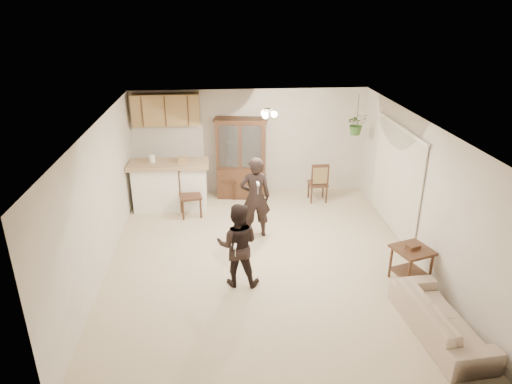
{
  "coord_description": "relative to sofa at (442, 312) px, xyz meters",
  "views": [
    {
      "loc": [
        -0.72,
        -7.21,
        4.33
      ],
      "look_at": [
        -0.09,
        0.4,
        1.14
      ],
      "focal_mm": 32.0,
      "sensor_mm": 36.0,
      "label": 1
    }
  ],
  "objects": [
    {
      "name": "chair_hutch_right",
      "position": [
        -0.75,
        4.76,
        -0.1
      ],
      "size": [
        0.43,
        0.43,
        0.96
      ],
      "rotation": [
        0.0,
        0.0,
        3.15
      ],
      "color": "#331C12",
      "rests_on": "floor"
    },
    {
      "name": "china_hutch",
      "position": [
        -2.51,
        5.15,
        0.58
      ],
      "size": [
        1.27,
        0.65,
        1.91
      ],
      "rotation": [
        0.0,
        0.0,
        -0.16
      ],
      "color": "#331C12",
      "rests_on": "floor"
    },
    {
      "name": "controller_child",
      "position": [
        -2.81,
        1.16,
        0.51
      ],
      "size": [
        0.06,
        0.13,
        0.04
      ],
      "primitive_type": "cube",
      "rotation": [
        0.0,
        0.0,
        2.99
      ],
      "color": "white",
      "rests_on": "child"
    },
    {
      "name": "wall_front",
      "position": [
        -2.28,
        -0.99,
        0.88
      ],
      "size": [
        5.5,
        0.02,
        2.5
      ],
      "primitive_type": "cube",
      "color": "silver",
      "rests_on": "ground"
    },
    {
      "name": "ceiling_fixture",
      "position": [
        -2.08,
        3.46,
        2.03
      ],
      "size": [
        0.36,
        0.36,
        0.2
      ],
      "primitive_type": null,
      "color": "#FFEABF",
      "rests_on": "ceiling"
    },
    {
      "name": "breakfast_bar",
      "position": [
        -4.13,
        4.61,
        0.13
      ],
      "size": [
        1.6,
        0.55,
        1.0
      ],
      "primitive_type": "cube",
      "color": "white",
      "rests_on": "floor"
    },
    {
      "name": "hanging_plant",
      "position": [
        0.02,
        4.66,
        1.48
      ],
      "size": [
        0.43,
        0.37,
        0.48
      ],
      "primitive_type": "imported",
      "color": "#305020",
      "rests_on": "ceiling"
    },
    {
      "name": "chair_hutch_left",
      "position": [
        -2.8,
        5.17,
        -0.08
      ],
      "size": [
        0.58,
        0.58,
        1.02
      ],
      "rotation": [
        0.0,
        0.0,
        -0.35
      ],
      "color": "#331C12",
      "rests_on": "floor"
    },
    {
      "name": "bar_top",
      "position": [
        -4.13,
        4.61,
        0.68
      ],
      "size": [
        1.75,
        0.7,
        0.08
      ],
      "primitive_type": "cube",
      "color": "tan",
      "rests_on": "breakfast_bar"
    },
    {
      "name": "controller_adult",
      "position": [
        -2.32,
        2.76,
        0.89
      ],
      "size": [
        0.05,
        0.14,
        0.04
      ],
      "primitive_type": "cube",
      "rotation": [
        0.0,
        0.0,
        3.19
      ],
      "color": "white",
      "rests_on": "adult"
    },
    {
      "name": "wall_right",
      "position": [
        0.47,
        2.26,
        0.88
      ],
      "size": [
        0.02,
        6.5,
        2.5
      ],
      "primitive_type": "cube",
      "color": "silver",
      "rests_on": "ground"
    },
    {
      "name": "child",
      "position": [
        -2.76,
        1.49,
        0.31
      ],
      "size": [
        0.73,
        0.61,
        1.35
      ],
      "primitive_type": "imported",
      "rotation": [
        0.0,
        0.0,
        2.99
      ],
      "color": "black",
      "rests_on": "floor"
    },
    {
      "name": "ceiling",
      "position": [
        -2.28,
        2.26,
        2.13
      ],
      "size": [
        5.5,
        6.5,
        0.02
      ],
      "primitive_type": "cube",
      "color": "silver",
      "rests_on": "wall_back"
    },
    {
      "name": "side_table",
      "position": [
        0.09,
        1.31,
        -0.05
      ],
      "size": [
        0.71,
        0.71,
        0.69
      ],
      "rotation": [
        0.0,
        0.0,
        0.31
      ],
      "color": "#331C12",
      "rests_on": "floor"
    },
    {
      "name": "adult",
      "position": [
        -2.34,
        3.15,
        0.53
      ],
      "size": [
        0.68,
        0.47,
        1.8
      ],
      "primitive_type": "imported",
      "rotation": [
        0.0,
        0.0,
        3.19
      ],
      "color": "black",
      "rests_on": "floor"
    },
    {
      "name": "floor",
      "position": [
        -2.28,
        2.26,
        -0.37
      ],
      "size": [
        6.5,
        6.5,
        0.0
      ],
      "primitive_type": "plane",
      "color": "beige",
      "rests_on": "ground"
    },
    {
      "name": "wall_left",
      "position": [
        -5.03,
        2.26,
        0.88
      ],
      "size": [
        0.02,
        6.5,
        2.5
      ],
      "primitive_type": "cube",
      "color": "silver",
      "rests_on": "ground"
    },
    {
      "name": "sofa",
      "position": [
        0.0,
        0.0,
        0.0
      ],
      "size": [
        0.88,
        1.93,
        0.73
      ],
      "primitive_type": "imported",
      "rotation": [
        0.0,
        0.0,
        1.65
      ],
      "color": "beige",
      "rests_on": "floor"
    },
    {
      "name": "wall_back",
      "position": [
        -2.28,
        5.51,
        0.88
      ],
      "size": [
        5.5,
        0.02,
        2.5
      ],
      "primitive_type": "cube",
      "color": "silver",
      "rests_on": "ground"
    },
    {
      "name": "vertical_blinds",
      "position": [
        0.43,
        3.16,
        0.73
      ],
      "size": [
        0.06,
        2.3,
        2.1
      ],
      "primitive_type": null,
      "color": "beige",
      "rests_on": "wall_right"
    },
    {
      "name": "plant_cord",
      "position": [
        0.02,
        4.66,
        1.81
      ],
      "size": [
        0.01,
        0.01,
        0.65
      ],
      "primitive_type": "cylinder",
      "color": "black",
      "rests_on": "ceiling"
    },
    {
      "name": "chair_bar",
      "position": [
        -3.67,
        4.18,
        -0.07
      ],
      "size": [
        0.53,
        0.53,
        1.03
      ],
      "rotation": [
        0.0,
        0.0,
        0.17
      ],
      "color": "#331C12",
      "rests_on": "floor"
    },
    {
      "name": "upper_cabinets",
      "position": [
        -4.18,
        5.33,
        1.73
      ],
      "size": [
        1.5,
        0.34,
        0.7
      ],
      "primitive_type": "cube",
      "color": "olive",
      "rests_on": "wall_back"
    }
  ]
}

